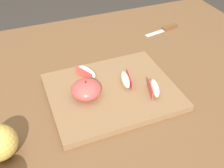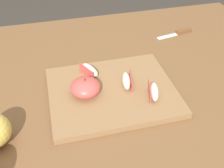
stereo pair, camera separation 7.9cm
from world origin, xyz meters
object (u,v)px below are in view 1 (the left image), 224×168
(apple_wedge_near_knife, at_px, (86,72))
(apple_wedge_right, at_px, (154,88))
(paring_knife, at_px, (167,28))
(apple_half_skin_up, at_px, (86,89))
(apple_wedge_left, at_px, (126,79))
(cutting_board, at_px, (112,92))

(apple_wedge_near_knife, bearing_deg, apple_wedge_right, -42.67)
(apple_wedge_right, distance_m, paring_knife, 0.44)
(apple_half_skin_up, bearing_deg, apple_wedge_left, 3.83)
(apple_wedge_right, xyz_separation_m, apple_wedge_near_knife, (-0.16, 0.15, 0.00))
(paring_knife, bearing_deg, cutting_board, -141.31)
(apple_half_skin_up, relative_size, apple_wedge_left, 1.13)
(apple_half_skin_up, bearing_deg, paring_knife, 33.38)
(cutting_board, bearing_deg, apple_wedge_right, -28.19)
(cutting_board, relative_size, apple_half_skin_up, 4.28)
(cutting_board, height_order, apple_wedge_left, apple_wedge_left)
(cutting_board, height_order, apple_half_skin_up, apple_half_skin_up)
(apple_half_skin_up, bearing_deg, cutting_board, -0.12)
(apple_wedge_left, xyz_separation_m, apple_wedge_near_knife, (-0.10, 0.08, 0.00))
(apple_half_skin_up, xyz_separation_m, apple_wedge_near_knife, (0.03, 0.09, -0.01))
(apple_wedge_left, height_order, apple_wedge_near_knife, same)
(apple_wedge_near_knife, bearing_deg, cutting_board, -60.25)
(cutting_board, xyz_separation_m, apple_wedge_left, (0.05, 0.01, 0.03))
(apple_wedge_right, height_order, paring_knife, apple_wedge_right)
(paring_knife, bearing_deg, apple_wedge_near_knife, -153.84)
(apple_wedge_right, height_order, apple_wedge_near_knife, same)
(apple_wedge_right, bearing_deg, apple_wedge_left, 132.31)
(apple_wedge_left, xyz_separation_m, paring_knife, (0.32, 0.29, -0.03))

